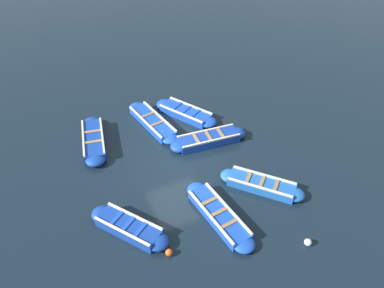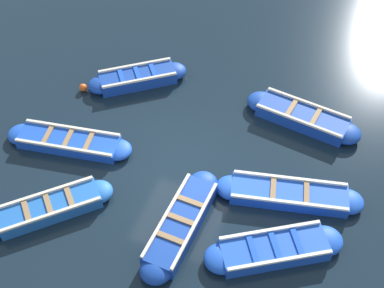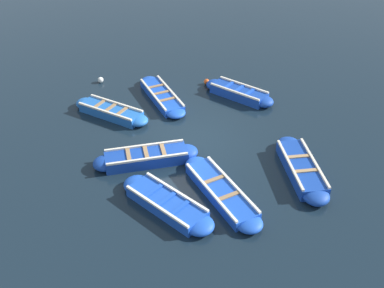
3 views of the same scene
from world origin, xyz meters
TOP-DOWN VIEW (x-y plane):
  - ground_plane at (0.00, 0.00)m, footprint 120.00×120.00m
  - boat_end_of_row at (-2.98, 2.77)m, footprint 1.38×3.65m
  - boat_outer_right at (1.80, 0.74)m, footprint 3.64×1.03m
  - boat_tucked at (-2.87, -2.57)m, footprint 2.53×3.02m
  - boat_centre at (-0.08, 3.06)m, footprint 1.59×3.97m
  - boat_near_quay at (1.67, 3.12)m, footprint 2.55×3.42m
  - boat_drifting at (2.52, -2.62)m, footprint 2.88×2.97m
  - boat_bow_out at (0.30, -3.30)m, footprint 1.33×3.80m
  - buoy_orange_near at (-1.92, -4.04)m, footprint 0.25×0.25m
  - buoy_yellow_far at (2.58, -5.54)m, footprint 0.26×0.26m

SIDE VIEW (x-z plane):
  - ground_plane at x=0.00m, z-range 0.00..0.00m
  - buoy_orange_near at x=-1.92m, z-range 0.00..0.25m
  - buoy_yellow_far at x=2.58m, z-range 0.00..0.26m
  - boat_bow_out at x=0.30m, z-range -0.03..0.35m
  - boat_centre at x=-0.08m, z-range -0.03..0.36m
  - boat_near_quay at x=1.67m, z-range -0.03..0.39m
  - boat_drifting at x=2.52m, z-range -0.03..0.39m
  - boat_tucked at x=-2.87m, z-range -0.03..0.43m
  - boat_end_of_row at x=-2.98m, z-range -0.03..0.43m
  - boat_outer_right at x=1.80m, z-range -0.03..0.44m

